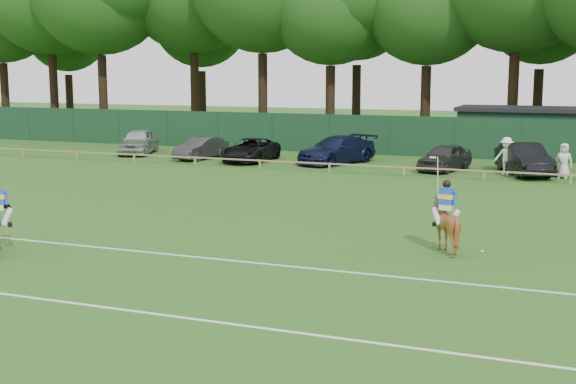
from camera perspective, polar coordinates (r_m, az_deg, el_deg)
The scene contains 17 objects.
ground at distance 23.13m, azimuth -3.87°, elevation -4.46°, with size 160.00×160.00×0.00m, color #1E4C14.
horse_chestnut at distance 23.50m, azimuth 11.58°, elevation -2.43°, with size 1.28×1.44×1.59m, color brown.
sedan_silver at distance 50.20m, azimuth -11.01°, elevation 3.70°, with size 1.90×4.71×1.61m, color #AFB2B5.
sedan_grey at distance 46.82m, azimuth -6.46°, elevation 3.25°, with size 1.40×4.01×1.32m, color #313133.
suv_black at distance 45.38m, azimuth -2.78°, elevation 3.13°, with size 2.25×4.88×1.36m, color black.
sedan_navy at distance 44.41m, azimuth 3.62°, elevation 3.13°, with size 2.20×5.40×1.57m, color #13193B.
hatch_grey at distance 42.07m, azimuth 11.54°, elevation 2.53°, with size 1.68×4.17×1.42m, color #2F2E31.
estate_black at distance 41.41m, azimuth 17.09°, elevation 2.34°, with size 1.72×4.92×1.62m, color black.
spectator_left at distance 41.26m, azimuth 15.87°, elevation 2.59°, with size 1.25×0.72×1.93m, color white.
spectator_right at distance 40.67m, azimuth 19.75°, elevation 2.19°, with size 0.86×0.56×1.76m, color silver.
rider_chestnut at distance 23.35m, azimuth 11.62°, elevation -0.68°, with size 0.93×0.65×2.05m.
polo_ball at distance 23.70m, azimuth 14.18°, elevation -4.28°, with size 0.09×0.09×0.09m, color silver.
pitch_lines at distance 20.13m, azimuth -8.13°, elevation -6.60°, with size 60.00×5.10×0.01m.
pitch_rail at distance 39.83m, azimuth 7.19°, elevation 1.89°, with size 62.10×0.10×0.50m.
perimeter_fence at distance 48.48m, azimuth 9.83°, elevation 4.07°, with size 92.08×0.08×2.50m.
utility_shed at distance 50.61m, azimuth 17.22°, elevation 4.33°, with size 8.40×4.40×3.04m.
tree_row at distance 56.12m, azimuth 13.45°, elevation 3.35°, with size 96.00×12.00×21.00m, color #26561C, non-canonical shape.
Camera 1 is at (9.60, -20.33, 5.44)m, focal length 48.00 mm.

